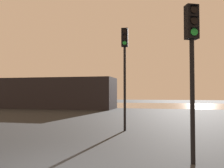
{
  "coord_description": "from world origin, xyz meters",
  "views": [
    {
      "loc": [
        2.91,
        -5.34,
        1.83
      ],
      "look_at": [
        0.5,
        5.0,
        2.2
      ],
      "focal_mm": 40.0,
      "sensor_mm": 36.0,
      "label": 1
    }
  ],
  "objects": [
    {
      "name": "distant_building",
      "position": [
        -10.69,
        21.64,
        1.77
      ],
      "size": [
        14.92,
        4.0,
        3.54
      ],
      "primitive_type": "cube",
      "color": "black",
      "rests_on": "ground"
    },
    {
      "name": "traffic_light_center",
      "position": [
        0.78,
        6.53,
        3.42
      ],
      "size": [
        0.35,
        0.36,
        4.97
      ],
      "rotation": [
        0.0,
        0.0,
        3.27
      ],
      "color": "black",
      "rests_on": "ground"
    },
    {
      "name": "traffic_light_near_right",
      "position": [
        3.48,
        1.42,
        2.88
      ],
      "size": [
        0.39,
        0.41,
        4.13
      ],
      "rotation": [
        0.0,
        0.0,
        3.56
      ],
      "color": "black",
      "rests_on": "ground"
    },
    {
      "name": "water_strip",
      "position": [
        0.0,
        31.64,
        0.0
      ],
      "size": [
        80.0,
        16.0,
        0.01
      ],
      "primitive_type": "cube",
      "color": "gray",
      "rests_on": "ground"
    }
  ]
}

